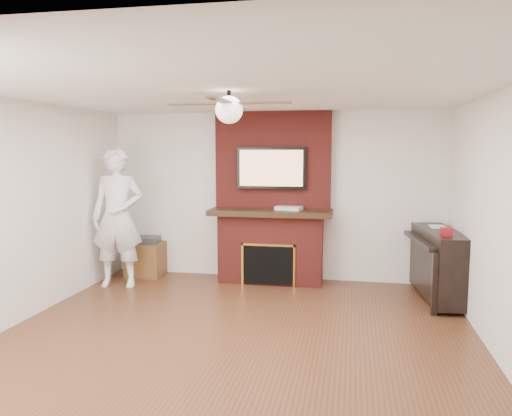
% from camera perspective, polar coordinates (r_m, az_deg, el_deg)
% --- Properties ---
extents(room_shell, '(5.36, 5.86, 2.86)m').
position_cam_1_polar(room_shell, '(4.83, -3.02, -1.61)').
color(room_shell, '#4D2916').
rests_on(room_shell, ground).
extents(fireplace, '(1.78, 0.64, 2.50)m').
position_cam_1_polar(fireplace, '(7.34, 1.80, -0.75)').
color(fireplace, maroon).
rests_on(fireplace, ground).
extents(tv, '(1.00, 0.08, 0.60)m').
position_cam_1_polar(tv, '(7.24, 1.77, 4.59)').
color(tv, black).
rests_on(tv, fireplace).
extents(ceiling_fan, '(1.21, 1.21, 0.31)m').
position_cam_1_polar(ceiling_fan, '(4.80, -3.10, 11.28)').
color(ceiling_fan, black).
rests_on(ceiling_fan, room_shell).
extents(person, '(0.80, 0.60, 1.98)m').
position_cam_1_polar(person, '(7.33, -15.54, -1.06)').
color(person, white).
rests_on(person, ground).
extents(side_table, '(0.56, 0.56, 0.61)m').
position_cam_1_polar(side_table, '(7.95, -12.48, -5.56)').
color(side_table, brown).
rests_on(side_table, ground).
extents(piano, '(0.68, 1.44, 1.01)m').
position_cam_1_polar(piano, '(6.89, 20.16, -5.91)').
color(piano, black).
rests_on(piano, ground).
extents(cable_box, '(0.41, 0.29, 0.05)m').
position_cam_1_polar(cable_box, '(7.19, 3.76, -0.02)').
color(cable_box, silver).
rests_on(cable_box, fireplace).
extents(candle_orange, '(0.06, 0.06, 0.12)m').
position_cam_1_polar(candle_orange, '(7.39, 0.05, -8.09)').
color(candle_orange, '#E3531A').
rests_on(candle_orange, ground).
extents(candle_green, '(0.07, 0.07, 0.08)m').
position_cam_1_polar(candle_green, '(7.34, 0.59, -8.34)').
color(candle_green, '#2F7638').
rests_on(candle_green, ground).
extents(candle_cream, '(0.08, 0.08, 0.11)m').
position_cam_1_polar(candle_cream, '(7.29, 1.78, -8.34)').
color(candle_cream, '#F1E3BF').
rests_on(candle_cream, ground).
extents(candle_blue, '(0.06, 0.06, 0.08)m').
position_cam_1_polar(candle_blue, '(7.26, 2.73, -8.54)').
color(candle_blue, '#2E528B').
rests_on(candle_blue, ground).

